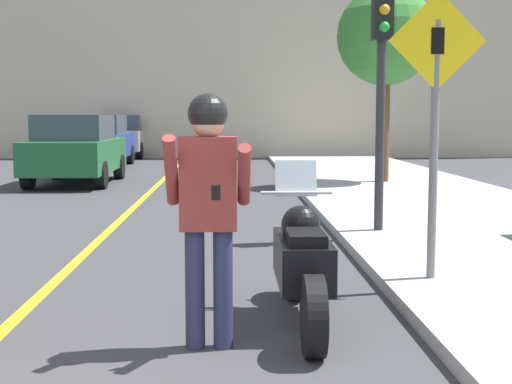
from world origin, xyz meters
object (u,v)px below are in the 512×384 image
(motorcycle, at_px, (302,263))
(crossing_sign, at_px, (435,108))
(parked_car_blue, at_px, (98,141))
(parked_car_silver, at_px, (123,136))
(person_biker, at_px, (208,192))
(street_tree, at_px, (386,37))
(traffic_light, at_px, (382,57))
(parked_car_green, at_px, (76,149))

(motorcycle, relative_size, crossing_sign, 0.81)
(parked_car_blue, distance_m, parked_car_silver, 5.32)
(person_biker, xyz_separation_m, street_tree, (3.74, 11.59, 2.34))
(street_tree, xyz_separation_m, parked_car_silver, (-7.92, 12.12, -2.61))
(traffic_light, height_order, street_tree, street_tree)
(parked_car_blue, bearing_deg, crossing_sign, -69.65)
(parked_car_silver, bearing_deg, person_biker, -80.00)
(parked_car_blue, bearing_deg, parked_car_silver, 90.22)
(traffic_light, bearing_deg, parked_car_silver, 108.20)
(parked_car_green, bearing_deg, street_tree, -7.12)
(person_biker, height_order, parked_car_silver, person_biker)
(parked_car_blue, bearing_deg, parked_car_green, -84.74)
(person_biker, height_order, street_tree, street_tree)
(street_tree, relative_size, parked_car_silver, 1.07)
(crossing_sign, bearing_deg, person_biker, -141.82)
(traffic_light, xyz_separation_m, parked_car_green, (-5.77, 8.05, -1.57))
(traffic_light, bearing_deg, crossing_sign, -91.80)
(motorcycle, xyz_separation_m, person_biker, (-0.72, -0.59, 0.64))
(parked_car_silver, bearing_deg, motorcycle, -78.02)
(person_biker, distance_m, parked_car_blue, 18.85)
(person_biker, distance_m, parked_car_green, 13.03)
(traffic_light, relative_size, parked_car_blue, 0.78)
(traffic_light, relative_size, street_tree, 0.73)
(motorcycle, relative_size, street_tree, 0.48)
(crossing_sign, distance_m, traffic_light, 2.93)
(parked_car_green, bearing_deg, parked_car_blue, 95.26)
(motorcycle, relative_size, person_biker, 1.19)
(motorcycle, bearing_deg, parked_car_silver, 101.98)
(crossing_sign, relative_size, parked_car_green, 0.64)
(parked_car_silver, bearing_deg, street_tree, -56.84)
(motorcycle, xyz_separation_m, parked_car_blue, (-4.88, 17.80, 0.37))
(traffic_light, xyz_separation_m, parked_car_blue, (-6.31, 13.92, -1.57))
(crossing_sign, bearing_deg, parked_car_blue, 110.35)
(motorcycle, height_order, street_tree, street_tree)
(street_tree, bearing_deg, traffic_light, -102.57)
(motorcycle, xyz_separation_m, parked_car_silver, (-4.90, 23.12, 0.37))
(parked_car_blue, bearing_deg, traffic_light, -65.63)
(parked_car_green, relative_size, parked_car_silver, 1.00)
(traffic_light, relative_size, parked_car_silver, 0.78)
(traffic_light, distance_m, parked_car_blue, 15.36)
(person_biker, distance_m, traffic_light, 5.12)
(motorcycle, distance_m, parked_car_silver, 23.63)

